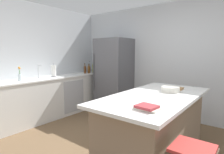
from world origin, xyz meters
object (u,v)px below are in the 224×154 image
at_px(hot_sauce_bottle, 94,69).
at_px(sink_faucet, 39,71).
at_px(flower_vase, 20,76).
at_px(paper_towel_roll, 54,71).
at_px(kitchen_island, 155,126).
at_px(soda_bottle, 90,68).
at_px(cookbook_stack, 147,108).
at_px(refrigerator, 114,75).
at_px(cutting_board, 173,88).
at_px(syrup_bottle, 85,69).
at_px(olive_oil_bottle, 93,68).
at_px(whiskey_bottle, 89,70).
at_px(mixing_bowl, 170,89).

bearing_deg(hot_sauce_bottle, sink_faucet, -95.04).
bearing_deg(flower_vase, paper_towel_roll, 90.99).
bearing_deg(paper_towel_roll, kitchen_island, -4.19).
xyz_separation_m(soda_bottle, cookbook_stack, (2.85, -2.04, -0.13)).
bearing_deg(refrigerator, soda_bottle, -177.82).
height_order(soda_bottle, cookbook_stack, soda_bottle).
xyz_separation_m(paper_towel_roll, cutting_board, (2.68, 0.42, -0.15)).
height_order(paper_towel_roll, syrup_bottle, paper_towel_roll).
relative_size(sink_faucet, syrup_bottle, 1.08).
xyz_separation_m(olive_oil_bottle, cookbook_stack, (2.89, -2.23, -0.12)).
relative_size(soda_bottle, syrup_bottle, 1.16).
distance_m(paper_towel_roll, olive_oil_bottle, 1.35).
xyz_separation_m(olive_oil_bottle, soda_bottle, (0.04, -0.19, 0.01)).
xyz_separation_m(refrigerator, soda_bottle, (-0.84, -0.03, 0.14)).
xyz_separation_m(refrigerator, cookbook_stack, (2.01, -2.07, 0.01)).
height_order(kitchen_island, paper_towel_roll, paper_towel_roll).
relative_size(flower_vase, cookbook_stack, 1.15).
height_order(sink_faucet, hot_sauce_bottle, sink_faucet).
relative_size(kitchen_island, cutting_board, 6.27).
height_order(hot_sauce_bottle, soda_bottle, soda_bottle).
xyz_separation_m(olive_oil_bottle, cutting_board, (2.71, -0.94, -0.14)).
bearing_deg(soda_bottle, syrup_bottle, -85.06).
distance_m(sink_faucet, whiskey_bottle, 1.43).
height_order(refrigerator, hot_sauce_bottle, refrigerator).
relative_size(refrigerator, syrup_bottle, 6.63).
bearing_deg(cutting_board, soda_bottle, 164.38).
bearing_deg(refrigerator, cookbook_stack, -45.87).
bearing_deg(whiskey_bottle, soda_bottle, 126.81).
distance_m(paper_towel_roll, whiskey_bottle, 1.07).
height_order(kitchen_island, hot_sauce_bottle, hot_sauce_bottle).
xyz_separation_m(kitchen_island, refrigerator, (-1.79, 1.39, 0.46)).
relative_size(syrup_bottle, cutting_board, 0.87).
height_order(olive_oil_bottle, cookbook_stack, olive_oil_bottle).
height_order(sink_faucet, syrup_bottle, sink_faucet).
xyz_separation_m(sink_faucet, olive_oil_bottle, (0.01, 1.71, -0.04)).
xyz_separation_m(kitchen_island, paper_towel_roll, (-2.66, 0.19, 0.60)).
distance_m(soda_bottle, mixing_bowl, 2.91).
bearing_deg(refrigerator, syrup_bottle, -164.66).
relative_size(soda_bottle, whiskey_bottle, 1.22).
xyz_separation_m(whiskey_bottle, cutting_board, (2.59, -0.64, -0.12)).
relative_size(hot_sauce_bottle, cutting_board, 0.78).
bearing_deg(olive_oil_bottle, paper_towel_roll, -89.06).
bearing_deg(olive_oil_bottle, cutting_board, -19.09).
bearing_deg(refrigerator, sink_faucet, -119.91).
bearing_deg(flower_vase, syrup_bottle, 89.20).
bearing_deg(hot_sauce_bottle, cutting_board, -18.22).
bearing_deg(soda_bottle, flower_vase, -90.23).
distance_m(sink_faucet, cutting_board, 2.83).
bearing_deg(sink_faucet, olive_oil_bottle, 89.78).
bearing_deg(cookbook_stack, hot_sauce_bottle, 142.21).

